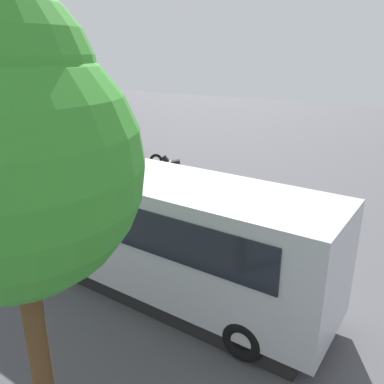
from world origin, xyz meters
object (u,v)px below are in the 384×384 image
(tour_bus, at_px, (145,230))
(spectator_left, at_px, (211,219))
(spectator_right, at_px, (147,203))
(stunt_motorcycle, at_px, (171,169))
(spectator_centre, at_px, (172,213))
(spectator_far_left, at_px, (244,229))
(parked_motorcycle_silver, at_px, (175,239))
(parked_motorcycle_dark, at_px, (118,218))
(tree_centre, at_px, (7,148))
(traffic_cone, at_px, (180,198))

(tour_bus, relative_size, spectator_left, 6.04)
(spectator_right, relative_size, stunt_motorcycle, 0.91)
(spectator_centre, bearing_deg, spectator_far_left, -179.24)
(spectator_left, xyz_separation_m, parked_motorcycle_silver, (0.83, 0.91, -0.55))
(tour_bus, bearing_deg, spectator_far_left, -122.70)
(parked_motorcycle_dark, distance_m, tree_centre, 9.60)
(parked_motorcycle_silver, height_order, traffic_cone, parked_motorcycle_silver)
(tour_bus, relative_size, parked_motorcycle_silver, 5.09)
(parked_motorcycle_silver, relative_size, parked_motorcycle_dark, 1.00)
(spectator_left, height_order, tree_centre, tree_centre)
(tour_bus, xyz_separation_m, traffic_cone, (2.49, -5.57, -1.34))
(traffic_cone, bearing_deg, tour_bus, 114.12)
(spectator_left, xyz_separation_m, traffic_cone, (2.97, -2.72, -0.73))
(spectator_left, xyz_separation_m, parked_motorcycle_dark, (3.55, 0.56, -0.55))
(spectator_far_left, bearing_deg, tour_bus, 57.30)
(spectator_far_left, xyz_separation_m, spectator_centre, (2.66, 0.04, -0.02))
(spectator_centre, relative_size, parked_motorcycle_silver, 0.84)
(spectator_right, xyz_separation_m, tree_centre, (-3.80, 7.71, 4.06))
(spectator_far_left, relative_size, parked_motorcycle_silver, 0.85)
(spectator_right, height_order, traffic_cone, spectator_right)
(stunt_motorcycle, bearing_deg, parked_motorcycle_dark, 99.48)
(tour_bus, height_order, parked_motorcycle_silver, tour_bus)
(spectator_centre, bearing_deg, tree_centre, 108.71)
(spectator_centre, distance_m, parked_motorcycle_dark, 2.25)
(tour_bus, relative_size, spectator_far_left, 5.97)
(tour_bus, height_order, spectator_far_left, tour_bus)
(spectator_far_left, relative_size, traffic_cone, 2.77)
(spectator_centre, relative_size, spectator_right, 0.99)
(spectator_right, distance_m, tree_centre, 9.50)
(parked_motorcycle_silver, bearing_deg, stunt_motorcycle, -55.04)
(spectator_far_left, distance_m, parked_motorcycle_dark, 4.86)
(spectator_far_left, height_order, spectator_centre, spectator_far_left)
(parked_motorcycle_silver, height_order, parked_motorcycle_dark, same)
(spectator_left, bearing_deg, tree_centre, 98.32)
(parked_motorcycle_silver, height_order, stunt_motorcycle, stunt_motorcycle)
(spectator_far_left, relative_size, spectator_centre, 1.02)
(tree_centre, bearing_deg, spectator_far_left, -91.15)
(spectator_far_left, height_order, stunt_motorcycle, stunt_motorcycle)
(tour_bus, distance_m, parked_motorcycle_silver, 2.28)
(spectator_left, bearing_deg, spectator_far_left, 173.84)
(tree_centre, bearing_deg, spectator_centre, -71.29)
(spectator_left, relative_size, stunt_motorcycle, 0.91)
(parked_motorcycle_silver, distance_m, traffic_cone, 4.22)
(parked_motorcycle_silver, relative_size, stunt_motorcycle, 1.09)
(spectator_left, relative_size, tree_centre, 0.24)
(tree_centre, bearing_deg, parked_motorcycle_dark, -56.42)
(spectator_centre, distance_m, stunt_motorcycle, 5.17)
(spectator_right, height_order, stunt_motorcycle, stunt_motorcycle)
(tour_bus, distance_m, stunt_motorcycle, 7.96)
(spectator_right, height_order, tree_centre, tree_centre)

